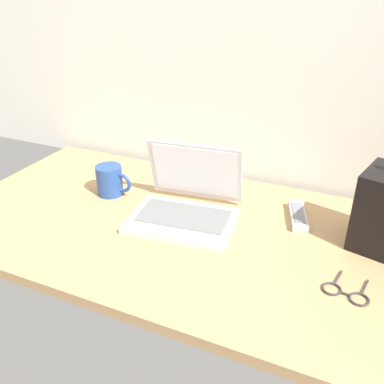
{
  "coord_description": "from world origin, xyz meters",
  "views": [
    {
      "loc": [
        0.39,
        -0.96,
        0.7
      ],
      "look_at": [
        -0.04,
        0.0,
        0.15
      ],
      "focal_mm": 39.45,
      "sensor_mm": 36.0,
      "label": 1
    }
  ],
  "objects_px": {
    "laptop": "(187,203)",
    "eyeglasses": "(346,293)",
    "coffee_mug": "(110,180)",
    "remote_control_near": "(298,216)"
  },
  "relations": [
    {
      "from": "laptop",
      "to": "eyeglasses",
      "type": "xyz_separation_m",
      "value": [
        0.49,
        -0.17,
        -0.04
      ]
    },
    {
      "from": "coffee_mug",
      "to": "eyeglasses",
      "type": "height_order",
      "value": "coffee_mug"
    },
    {
      "from": "laptop",
      "to": "remote_control_near",
      "type": "distance_m",
      "value": 0.34
    },
    {
      "from": "laptop",
      "to": "coffee_mug",
      "type": "bearing_deg",
      "value": 174.19
    },
    {
      "from": "remote_control_near",
      "to": "coffee_mug",
      "type": "bearing_deg",
      "value": -171.48
    },
    {
      "from": "laptop",
      "to": "coffee_mug",
      "type": "relative_size",
      "value": 2.61
    },
    {
      "from": "coffee_mug",
      "to": "eyeglasses",
      "type": "relative_size",
      "value": 1.08
    },
    {
      "from": "remote_control_near",
      "to": "eyeglasses",
      "type": "xyz_separation_m",
      "value": [
        0.17,
        -0.29,
        -0.01
      ]
    },
    {
      "from": "laptop",
      "to": "coffee_mug",
      "type": "distance_m",
      "value": 0.3
    },
    {
      "from": "laptop",
      "to": "coffee_mug",
      "type": "height_order",
      "value": "laptop"
    }
  ]
}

